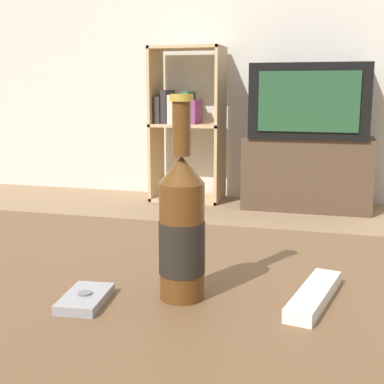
{
  "coord_description": "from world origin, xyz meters",
  "views": [
    {
      "loc": [
        0.33,
        -0.75,
        0.77
      ],
      "look_at": [
        0.05,
        0.27,
        0.57
      ],
      "focal_mm": 50.0,
      "sensor_mm": 36.0,
      "label": 1
    }
  ],
  "objects": [
    {
      "name": "beer_bottle",
      "position": [
        0.12,
        -0.03,
        0.57
      ],
      "size": [
        0.07,
        0.07,
        0.3
      ],
      "color": "#563314",
      "rests_on": "coffee_table"
    },
    {
      "name": "bookshelf",
      "position": [
        -0.71,
        2.81,
        0.56
      ],
      "size": [
        0.48,
        0.3,
        1.05
      ],
      "color": "tan",
      "rests_on": "ground_plane"
    },
    {
      "name": "coffee_table",
      "position": [
        0.0,
        0.0,
        0.4
      ],
      "size": [
        1.12,
        0.81,
        0.47
      ],
      "color": "brown",
      "rests_on": "ground_plane"
    },
    {
      "name": "television",
      "position": [
        0.13,
        2.76,
        0.69
      ],
      "size": [
        0.73,
        0.43,
        0.46
      ],
      "color": "black",
      "rests_on": "tv_stand"
    },
    {
      "name": "remote_control",
      "position": [
        0.31,
        0.01,
        0.48
      ],
      "size": [
        0.07,
        0.19,
        0.02
      ],
      "rotation": [
        0.0,
        0.0,
        -0.19
      ],
      "color": "white",
      "rests_on": "coffee_table"
    },
    {
      "name": "tv_stand",
      "position": [
        0.13,
        2.76,
        0.23
      ],
      "size": [
        0.81,
        0.38,
        0.46
      ],
      "color": "#4C3828",
      "rests_on": "ground_plane"
    },
    {
      "name": "cell_phone",
      "position": [
        -0.01,
        -0.09,
        0.48
      ],
      "size": [
        0.07,
        0.11,
        0.02
      ],
      "rotation": [
        0.0,
        0.0,
        0.11
      ],
      "color": "gray",
      "rests_on": "coffee_table"
    },
    {
      "name": "back_wall",
      "position": [
        0.0,
        3.02,
        1.3
      ],
      "size": [
        8.0,
        0.05,
        2.6
      ],
      "color": "beige",
      "rests_on": "ground_plane"
    }
  ]
}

